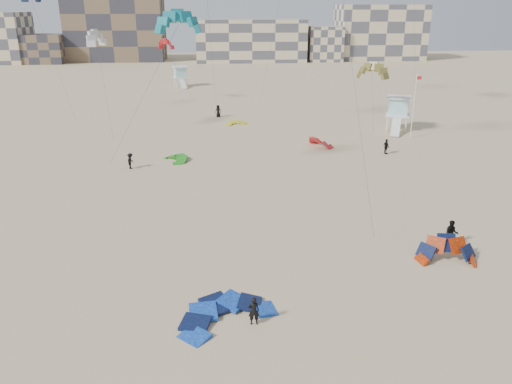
{
  "coord_description": "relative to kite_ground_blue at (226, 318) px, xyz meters",
  "views": [
    {
      "loc": [
        -0.13,
        -25.64,
        15.46
      ],
      "look_at": [
        2.28,
        6.0,
        3.63
      ],
      "focal_mm": 35.0,
      "sensor_mm": 36.0,
      "label": 1
    }
  ],
  "objects": [
    {
      "name": "kitesurfer_d",
      "position": [
        18.4,
        29.98,
        0.85
      ],
      "size": [
        0.64,
        1.07,
        1.7
      ],
      "primitive_type": "imported",
      "rotation": [
        0.0,
        0.0,
        1.81
      ],
      "color": "black",
      "rests_on": "ground"
    },
    {
      "name": "ground",
      "position": [
        0.01,
        3.19,
        0.0
      ],
      "size": [
        320.0,
        320.0,
        0.0
      ],
      "primitive_type": "plane",
      "color": "tan",
      "rests_on": "ground"
    },
    {
      "name": "kitesurfer_e",
      "position": [
        -0.15,
        51.41,
        0.89
      ],
      "size": [
        0.99,
        0.78,
        1.78
      ],
      "primitive_type": "imported",
      "rotation": [
        0.0,
        0.0,
        -0.27
      ],
      "color": "black",
      "rests_on": "ground"
    },
    {
      "name": "kitesurfer_c",
      "position": [
        -9.13,
        26.68,
        0.81
      ],
      "size": [
        0.82,
        1.16,
        1.62
      ],
      "primitive_type": "imported",
      "rotation": [
        0.0,
        0.0,
        1.34
      ],
      "color": "black",
      "rests_on": "ground"
    },
    {
      "name": "condo_east",
      "position": [
        50.01,
        135.19,
        8.0
      ],
      "size": [
        26.0,
        14.0,
        16.0
      ],
      "primitive_type": "cube",
      "color": "beige",
      "rests_on": "ground"
    },
    {
      "name": "kitesurfer_main",
      "position": [
        1.43,
        -0.65,
        0.79
      ],
      "size": [
        0.59,
        0.4,
        1.59
      ],
      "primitive_type": "imported",
      "rotation": [
        0.0,
        0.0,
        3.17
      ],
      "color": "black",
      "rests_on": "ground"
    },
    {
      "name": "kite_ground_yellow",
      "position": [
        2.35,
        46.13,
        0.0
      ],
      "size": [
        3.52,
        3.66,
        1.32
      ],
      "primitive_type": null,
      "rotation": [
        0.21,
        0.0,
        0.23
      ],
      "color": "gold",
      "rests_on": "ground"
    },
    {
      "name": "kite_fly_olive",
      "position": [
        18.56,
        37.72,
        8.0
      ],
      "size": [
        5.24,
        5.29,
        8.55
      ],
      "rotation": [
        0.0,
        0.0,
        -0.6
      ],
      "color": "brown",
      "rests_on": "ground"
    },
    {
      "name": "kite_ground_red_far",
      "position": [
        11.77,
        33.81,
        0.0
      ],
      "size": [
        4.71,
        4.66,
        3.42
      ],
      "primitive_type": null,
      "rotation": [
        0.72,
        0.0,
        2.06
      ],
      "color": "red",
      "rests_on": "ground"
    },
    {
      "name": "lifeguard_tower_far",
      "position": [
        -7.68,
        82.24,
        2.01
      ],
      "size": [
        3.47,
        5.89,
        4.06
      ],
      "rotation": [
        0.0,
        0.0,
        0.24
      ],
      "color": "white",
      "rests_on": "ground"
    },
    {
      "name": "kite_fly_grey",
      "position": [
        -14.64,
        41.81,
        11.69
      ],
      "size": [
        4.5,
        9.24,
        11.95
      ],
      "rotation": [
        0.0,
        0.0,
        1.34
      ],
      "color": "white",
      "rests_on": "ground"
    },
    {
      "name": "condo_fill_right",
      "position": [
        32.01,
        131.19,
        5.0
      ],
      "size": [
        10.0,
        10.0,
        10.0
      ],
      "primitive_type": "cube",
      "color": "beige",
      "rests_on": "ground"
    },
    {
      "name": "condo_fill_left",
      "position": [
        -49.99,
        131.19,
        4.0
      ],
      "size": [
        12.0,
        10.0,
        8.0
      ],
      "primitive_type": "cube",
      "color": "brown",
      "rests_on": "ground"
    },
    {
      "name": "kite_ground_blue",
      "position": [
        0.0,
        0.0,
        0.0
      ],
      "size": [
        6.91,
        7.01,
        1.82
      ],
      "primitive_type": null,
      "rotation": [
        0.17,
        0.0,
        0.52
      ],
      "color": "blue",
      "rests_on": "ground"
    },
    {
      "name": "kite_fly_red",
      "position": [
        -8.45,
        63.83,
        9.51
      ],
      "size": [
        6.73,
        7.4,
        9.66
      ],
      "rotation": [
        0.0,
        0.0,
        2.39
      ],
      "color": "red",
      "rests_on": "ground"
    },
    {
      "name": "condo_west_b",
      "position": [
        -29.99,
        137.19,
        9.0
      ],
      "size": [
        28.0,
        14.0,
        18.0
      ],
      "primitive_type": "cube",
      "color": "brown",
      "rests_on": "ground"
    },
    {
      "name": "kitesurfer_f",
      "position": [
        29.14,
        58.03,
        0.9
      ],
      "size": [
        0.7,
        1.71,
        1.79
      ],
      "primitive_type": "imported",
      "rotation": [
        0.0,
        0.0,
        -1.47
      ],
      "color": "black",
      "rests_on": "ground"
    },
    {
      "name": "lifeguard_tower_near",
      "position": [
        23.54,
        41.23,
        2.19
      ],
      "size": [
        4.06,
        6.56,
        4.41
      ],
      "rotation": [
        0.0,
        0.0,
        -0.38
      ],
      "color": "white",
      "rests_on": "ground"
    },
    {
      "name": "condo_mid",
      "position": [
        10.01,
        133.19,
        6.0
      ],
      "size": [
        32.0,
        16.0,
        12.0
      ],
      "primitive_type": "cube",
      "color": "beige",
      "rests_on": "ground"
    },
    {
      "name": "kite_fly_teal_a",
      "position": [
        -3.34,
        22.92,
        14.02
      ],
      "size": [
        9.78,
        4.66,
        14.53
      ],
      "rotation": [
        0.0,
        0.0,
        0.24
      ],
      "color": "teal",
      "rests_on": "ground"
    },
    {
      "name": "kite_ground_orange",
      "position": [
        14.33,
        5.16,
        0.0
      ],
      "size": [
        4.42,
        4.3,
        3.8
      ],
      "primitive_type": null,
      "rotation": [
        1.0,
        0.0,
        -0.14
      ],
      "color": "#F73804",
      "rests_on": "ground"
    },
    {
      "name": "kite_ground_green",
      "position": [
        -4.84,
        29.24,
        0.0
      ],
      "size": [
        4.71,
        4.6,
        1.88
      ],
      "primitive_type": null,
      "rotation": [
        0.28,
        0.0,
        -1.11
      ],
      "color": "#299317",
      "rests_on": "ground"
    },
    {
      "name": "kitesurfer_b",
      "position": [
        15.53,
        7.32,
        0.93
      ],
      "size": [
        1.12,
        1.02,
        1.86
      ],
      "primitive_type": "imported",
      "rotation": [
        0.0,
        0.0,
        -0.44
      ],
      "color": "black",
      "rests_on": "ground"
    },
    {
      "name": "flagpole",
      "position": [
        23.78,
        36.76,
        4.16
      ],
      "size": [
        0.64,
        0.1,
        7.92
      ],
      "color": "white",
      "rests_on": "ground"
    }
  ]
}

